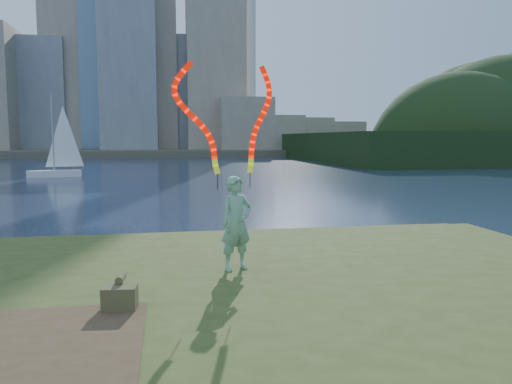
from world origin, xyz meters
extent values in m
plane|color=#1A2741|center=(0.00, 0.00, 0.00)|extent=(320.00, 320.00, 0.00)
cube|color=#3A491A|center=(0.00, -2.50, 0.15)|extent=(20.00, 18.00, 0.30)
cube|color=#3A491A|center=(0.00, -2.20, 0.40)|extent=(17.00, 15.00, 0.30)
cube|color=#3A491A|center=(0.00, -2.00, 0.65)|extent=(14.00, 12.00, 0.30)
cube|color=#47331E|center=(-2.20, -3.20, 0.81)|extent=(3.20, 3.00, 0.02)
cube|color=#4B4637|center=(0.00, 95.00, 0.60)|extent=(320.00, 40.00, 1.20)
cylinder|color=silver|center=(18.00, 102.00, 30.20)|extent=(2.80, 2.80, 58.00)
imported|color=#1F6C3D|center=(0.98, -0.02, 1.68)|extent=(0.76, 0.64, 1.76)
cylinder|color=black|center=(0.63, -0.04, 2.47)|extent=(0.02, 0.02, 0.30)
cylinder|color=black|center=(1.28, 0.23, 2.47)|extent=(0.02, 0.02, 0.30)
cube|color=brown|center=(-0.97, -1.92, 0.97)|extent=(0.51, 0.37, 0.34)
cylinder|color=brown|center=(-0.97, -1.69, 1.20)|extent=(0.15, 0.33, 0.11)
cube|color=white|center=(-9.70, 35.29, 0.26)|extent=(4.48, 2.20, 0.60)
cylinder|color=gray|center=(-9.70, 35.29, 3.60)|extent=(0.12, 0.12, 6.52)
camera|label=1|loc=(-0.26, -9.11, 3.26)|focal=35.00mm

